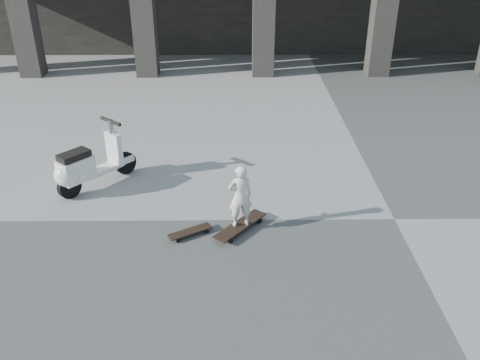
{
  "coord_description": "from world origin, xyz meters",
  "views": [
    {
      "loc": [
        -2.64,
        -7.13,
        4.53
      ],
      "look_at": [
        -2.57,
        0.19,
        0.65
      ],
      "focal_mm": 38.0,
      "sensor_mm": 36.0,
      "label": 1
    }
  ],
  "objects_px": {
    "skateboard_spare": "(190,232)",
    "longboard": "(240,226)",
    "child": "(240,196)",
    "scooter": "(83,168)"
  },
  "relations": [
    {
      "from": "child",
      "to": "scooter",
      "type": "bearing_deg",
      "value": -39.43
    },
    {
      "from": "skateboard_spare",
      "to": "child",
      "type": "height_order",
      "value": "child"
    },
    {
      "from": "longboard",
      "to": "scooter",
      "type": "distance_m",
      "value": 3.13
    },
    {
      "from": "skateboard_spare",
      "to": "longboard",
      "type": "bearing_deg",
      "value": -21.45
    },
    {
      "from": "child",
      "to": "scooter",
      "type": "height_order",
      "value": "scooter"
    },
    {
      "from": "scooter",
      "to": "skateboard_spare",
      "type": "bearing_deg",
      "value": -85.37
    },
    {
      "from": "longboard",
      "to": "scooter",
      "type": "xyz_separation_m",
      "value": [
        -2.81,
        1.34,
        0.38
      ]
    },
    {
      "from": "skateboard_spare",
      "to": "scooter",
      "type": "bearing_deg",
      "value": 112.7
    },
    {
      "from": "skateboard_spare",
      "to": "child",
      "type": "relative_size",
      "value": 0.68
    },
    {
      "from": "longboard",
      "to": "child",
      "type": "bearing_deg",
      "value": -50.51
    }
  ]
}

